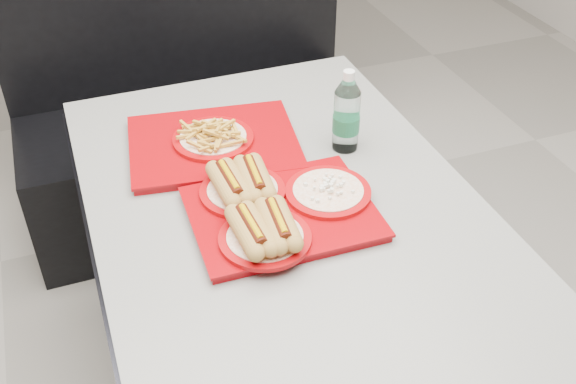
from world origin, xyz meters
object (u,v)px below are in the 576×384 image
object	(u,v)px
diner_table	(290,263)
tray_far	(213,140)
booth_bench	(191,113)
tray_near	(274,207)
water_bottle	(346,116)

from	to	relation	value
diner_table	tray_far	xyz separation A→B (m)	(-0.10, 0.32, 0.19)
booth_bench	tray_near	distance (m)	1.17
booth_bench	water_bottle	size ratio (longest dim) A/B	6.02
diner_table	water_bottle	size ratio (longest dim) A/B	6.34
tray_near	tray_far	size ratio (longest dim) A/B	0.91
tray_near	water_bottle	xyz separation A→B (m)	(0.27, 0.21, 0.06)
booth_bench	water_bottle	bearing A→B (deg)	-75.61
diner_table	booth_bench	bearing A→B (deg)	90.00
diner_table	tray_near	size ratio (longest dim) A/B	3.26
tray_near	tray_far	world-z (taller)	tray_near
water_bottle	tray_far	bearing A→B (deg)	160.56
diner_table	booth_bench	distance (m)	1.11
diner_table	tray_near	world-z (taller)	tray_near
booth_bench	water_bottle	world-z (taller)	booth_bench
booth_bench	diner_table	bearing A→B (deg)	-90.00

